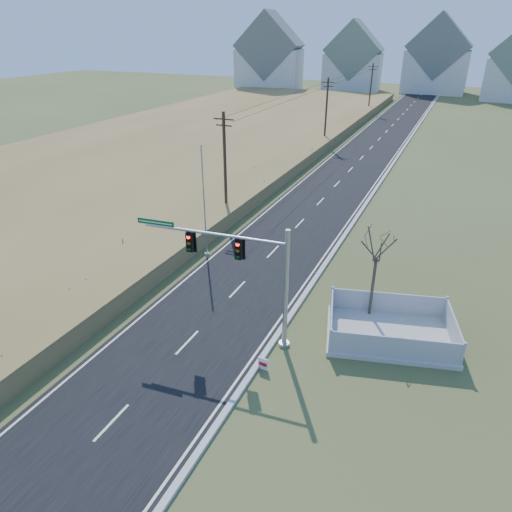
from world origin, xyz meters
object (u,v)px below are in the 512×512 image
Objects in this scene: traffic_signal_mast at (251,271)px; flagpole at (205,214)px; open_sign at (263,364)px; fence_enclosure at (389,332)px; bare_tree at (378,245)px.

flagpole reaches higher than traffic_signal_mast.
traffic_signal_mast is 12.27× the size of open_sign.
traffic_signal_mast is 1.02× the size of flagpole.
flagpole is (-13.97, 4.68, 2.95)m from fence_enclosure.
fence_enclosure is 15.03m from flagpole.
bare_tree reaches higher than fence_enclosure.
fence_enclosure is 4.79m from bare_tree.
traffic_signal_mast reaches higher than bare_tree.
flagpole is (-7.22, 7.85, -0.89)m from traffic_signal_mast.
flagpole is (-8.80, 9.90, 2.88)m from open_sign.
fence_enclosure is 1.31× the size of bare_tree.
traffic_signal_mast is 1.45× the size of bare_tree.
bare_tree is (3.77, 6.70, 4.27)m from open_sign.
flagpole reaches higher than open_sign.
open_sign is 8.79m from bare_tree.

